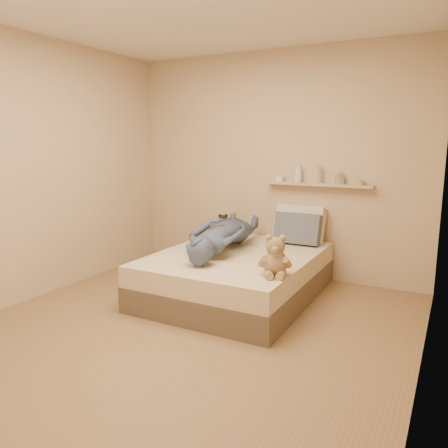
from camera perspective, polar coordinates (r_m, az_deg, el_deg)
The scene contains 10 objects.
room at distance 3.52m, azimuth -5.04°, elevation 6.29°, with size 3.80×3.80×3.80m.
bed at distance 4.52m, azimuth 1.69°, elevation -6.61°, with size 1.50×1.90×0.45m.
game_console at distance 4.00m, azimuth -3.31°, elevation -3.04°, with size 0.21×0.14×0.07m.
teddy_bear at distance 3.71m, azimuth 6.70°, elevation -4.52°, with size 0.28×0.29×0.36m.
dark_plush at distance 5.26m, azimuth -0.10°, elevation -0.30°, with size 0.17×0.17×0.27m.
pillow_cream at distance 5.02m, azimuth 9.82°, elevation 0.01°, with size 0.55×0.16×0.40m, color beige.
pillow_grey at distance 4.89m, azimuth 9.58°, elevation -0.63°, with size 0.50×0.14×0.34m, color #565A69.
person at distance 4.54m, azimuth -0.26°, elevation -1.26°, with size 0.54×1.49×0.36m, color #404964.
wall_shelf at distance 4.99m, azimuth 12.16°, elevation 5.07°, with size 1.20×0.12×0.03m, color tan.
shelf_bottles at distance 5.01m, azimuth 11.17°, elevation 6.24°, with size 0.99×0.10×0.22m.
Camera 1 is at (1.92, -2.93, 1.57)m, focal length 35.00 mm.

